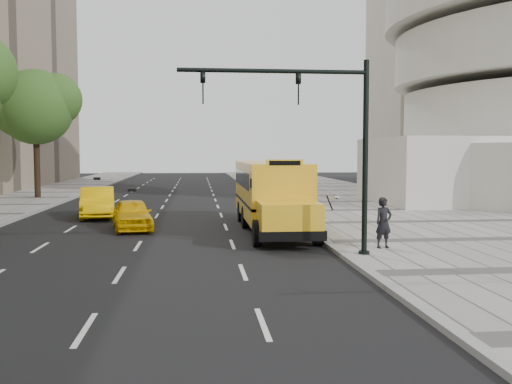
{
  "coord_description": "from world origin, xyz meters",
  "views": [
    {
      "loc": [
        1.21,
        -26.2,
        3.46
      ],
      "look_at": [
        3.5,
        -4.0,
        1.9
      ],
      "focal_mm": 40.0,
      "sensor_mm": 36.0,
      "label": 1
    }
  ],
  "objects": [
    {
      "name": "taxi_far",
      "position": [
        -4.08,
        4.63,
        0.8
      ],
      "size": [
        2.44,
        5.06,
        1.6
      ],
      "primitive_type": "imported",
      "rotation": [
        0.0,
        0.0,
        0.16
      ],
      "color": "#F7BB02",
      "rests_on": "ground"
    },
    {
      "name": "ground",
      "position": [
        0.0,
        0.0,
        0.0
      ],
      "size": [
        140.0,
        140.0,
        0.0
      ],
      "primitive_type": "plane",
      "color": "black",
      "rests_on": "ground"
    },
    {
      "name": "traffic_signal",
      "position": [
        5.19,
        -8.28,
        4.09
      ],
      "size": [
        6.18,
        0.36,
        6.4
      ],
      "color": "black",
      "rests_on": "ground"
    },
    {
      "name": "sidewalk_museum",
      "position": [
        12.0,
        0.0,
        0.07
      ],
      "size": [
        12.0,
        140.0,
        0.15
      ],
      "primitive_type": "cube",
      "color": "#9A9691",
      "rests_on": "ground"
    },
    {
      "name": "tree_c",
      "position": [
        -10.4,
        17.06,
        6.79
      ],
      "size": [
        6.15,
        5.47,
        9.48
      ],
      "color": "black",
      "rests_on": "ground"
    },
    {
      "name": "taxi_near",
      "position": [
        -1.7,
        -0.44,
        0.69
      ],
      "size": [
        2.31,
        4.27,
        1.38
      ],
      "primitive_type": "imported",
      "rotation": [
        0.0,
        0.0,
        0.18
      ],
      "color": "#F7BB02",
      "rests_on": "ground"
    },
    {
      "name": "pedestrian",
      "position": [
        7.61,
        -7.2,
        1.03
      ],
      "size": [
        0.74,
        0.59,
        1.76
      ],
      "primitive_type": "imported",
      "rotation": [
        0.0,
        0.0,
        0.29
      ],
      "color": "black",
      "rests_on": "sidewalk_museum"
    },
    {
      "name": "curb_museum",
      "position": [
        6.0,
        0.0,
        0.07
      ],
      "size": [
        0.3,
        140.0,
        0.15
      ],
      "primitive_type": "cube",
      "color": "gray",
      "rests_on": "ground"
    },
    {
      "name": "school_bus",
      "position": [
        4.5,
        -0.74,
        1.76
      ],
      "size": [
        2.96,
        11.56,
        3.19
      ],
      "color": "yellow",
      "rests_on": "ground"
    }
  ]
}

